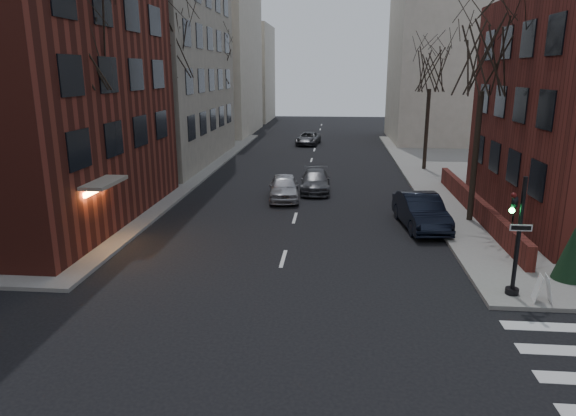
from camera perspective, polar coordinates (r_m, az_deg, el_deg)
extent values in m
cube|color=#5D211B|center=(28.27, 20.09, 0.30)|extent=(0.35, 16.00, 1.00)
cube|color=beige|center=(64.76, -10.36, 16.18)|extent=(14.00, 16.00, 18.00)
cube|color=beige|center=(58.93, 18.66, 14.83)|extent=(14.00, 14.00, 16.00)
cube|color=beige|center=(80.87, -5.60, 14.63)|extent=(10.00, 12.00, 14.00)
cylinder|color=black|center=(18.29, 24.23, -2.96)|extent=(0.14, 0.14, 4.00)
cylinder|color=black|center=(18.92, 23.62, -8.45)|extent=(0.44, 0.44, 0.20)
imported|color=black|center=(17.99, 23.77, -0.37)|extent=(0.16, 0.20, 1.00)
sphere|color=#19FF4C|center=(17.91, 23.62, -0.25)|extent=(0.18, 0.18, 0.18)
cube|color=white|center=(18.09, 24.47, -2.02)|extent=(0.70, 0.03, 0.22)
cylinder|color=#2D231C|center=(24.34, -21.20, 4.76)|extent=(0.28, 0.28, 6.65)
cylinder|color=#2D231C|center=(35.36, -12.67, 8.58)|extent=(0.28, 0.28, 7.00)
cylinder|color=#2D231C|center=(48.85, -7.63, 10.06)|extent=(0.28, 0.28, 6.30)
cylinder|color=#2D231C|center=(26.68, 20.08, 5.30)|extent=(0.28, 0.28, 6.30)
cylinder|color=#2D231C|center=(40.28, 15.14, 8.41)|extent=(0.28, 0.28, 5.95)
cylinder|color=black|center=(31.46, -13.78, 6.84)|extent=(0.12, 0.12, 6.00)
sphere|color=#FFA54C|center=(31.20, -14.14, 12.48)|extent=(0.36, 0.36, 0.36)
cylinder|color=black|center=(50.68, -6.45, 10.10)|extent=(0.12, 0.12, 6.00)
sphere|color=#FFA54C|center=(50.52, -6.56, 13.60)|extent=(0.36, 0.36, 0.36)
imported|color=black|center=(25.57, 14.56, -0.35)|extent=(2.33, 5.15, 1.64)
imported|color=#A6A6AB|center=(30.34, -0.45, 2.34)|extent=(2.15, 4.44, 1.46)
imported|color=#424247|center=(32.42, 3.06, 2.99)|extent=(1.92, 4.53, 1.30)
imported|color=#444449|center=(53.51, 2.26, 7.72)|extent=(2.63, 4.77, 1.27)
cube|color=white|center=(18.62, 26.47, -8.00)|extent=(0.47, 0.61, 0.89)
cone|color=#163218|center=(20.82, 29.00, -4.42)|extent=(1.43, 1.43, 1.95)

